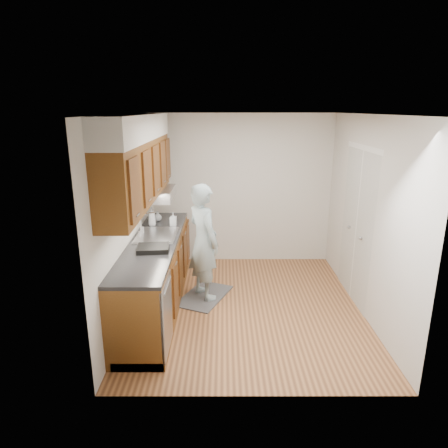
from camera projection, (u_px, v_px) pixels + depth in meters
name	position (u px, v px, depth m)	size (l,w,h in m)	color
floor	(246.00, 306.00, 5.38)	(3.50, 3.50, 0.00)	#A26A3D
ceiling	(250.00, 114.00, 4.68)	(3.50, 3.50, 0.00)	white
wall_left	(129.00, 217.00, 5.03)	(0.02, 3.50, 2.50)	beige
wall_right	(367.00, 217.00, 5.03)	(0.02, 3.50, 2.50)	beige
wall_back	(242.00, 190.00, 6.71)	(3.00, 0.02, 2.50)	beige
counter	(156.00, 273.00, 5.24)	(0.64, 2.80, 1.30)	brown
upper_cabinets	(140.00, 161.00, 4.88)	(0.47, 2.80, 1.21)	brown
closet_door	(356.00, 227.00, 5.38)	(0.02, 1.22, 2.05)	silver
floor_mat	(204.00, 296.00, 5.66)	(0.52, 0.89, 0.02)	#59595B
person	(203.00, 234.00, 5.40)	(0.64, 0.43, 1.82)	#95ADB5
soap_bottle_a	(152.00, 216.00, 5.71)	(0.11, 0.11, 0.28)	silver
soap_bottle_b	(173.00, 219.00, 5.72)	(0.09, 0.09, 0.20)	silver
soap_bottle_c	(158.00, 216.00, 5.98)	(0.12, 0.12, 0.15)	silver
dish_rack	(153.00, 248.00, 4.73)	(0.37, 0.31, 0.06)	black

